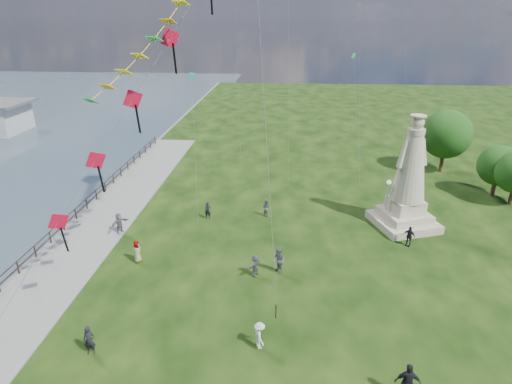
# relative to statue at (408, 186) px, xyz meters

# --- Properties ---
(waterfront) EXTENTS (200.00, 200.00, 1.51)m
(waterfront) POSITION_rel_statue_xyz_m (-25.50, -6.13, -3.44)
(waterfront) COLOR #33404D
(waterfront) RESTS_ON ground
(statue) EXTENTS (5.59, 5.59, 8.94)m
(statue) POSITION_rel_statue_xyz_m (0.00, 0.00, 0.00)
(statue) COLOR tan
(statue) RESTS_ON ground
(lamppost) EXTENTS (0.35, 0.35, 3.81)m
(lamppost) POSITION_rel_statue_xyz_m (-1.47, 0.09, -0.62)
(lamppost) COLOR silver
(lamppost) RESTS_ON ground
(tree_row) EXTENTS (7.86, 12.68, 6.64)m
(tree_row) POSITION_rel_statue_xyz_m (8.39, 9.99, 0.24)
(tree_row) COLOR #382314
(tree_row) RESTS_ON ground
(person_0) EXTENTS (0.63, 0.45, 1.62)m
(person_0) POSITION_rel_statue_xyz_m (-18.86, -15.53, -2.56)
(person_0) COLOR black
(person_0) RESTS_ON ground
(person_1) EXTENTS (0.95, 1.07, 1.87)m
(person_1) POSITION_rel_statue_xyz_m (-9.76, -7.65, -2.44)
(person_1) COLOR #595960
(person_1) RESTS_ON ground
(person_2) EXTENTS (0.83, 1.10, 1.51)m
(person_2) POSITION_rel_statue_xyz_m (-10.51, -14.45, -2.62)
(person_2) COLOR silver
(person_2) RESTS_ON ground
(person_3) EXTENTS (1.16, 0.67, 1.91)m
(person_3) POSITION_rel_statue_xyz_m (-3.87, -17.08, -2.42)
(person_3) COLOR black
(person_3) RESTS_ON ground
(person_5) EXTENTS (1.36, 1.62, 1.63)m
(person_5) POSITION_rel_statue_xyz_m (-22.07, -3.13, -2.56)
(person_5) COLOR #595960
(person_5) RESTS_ON ground
(person_6) EXTENTS (0.53, 0.35, 1.45)m
(person_6) POSITION_rel_statue_xyz_m (-15.80, -0.01, -2.65)
(person_6) COLOR black
(person_6) RESTS_ON ground
(person_7) EXTENTS (0.83, 0.80, 1.47)m
(person_7) POSITION_rel_statue_xyz_m (-11.03, 0.88, -2.64)
(person_7) COLOR #595960
(person_7) RESTS_ON ground
(person_8) EXTENTS (0.66, 1.10, 1.62)m
(person_8) POSITION_rel_statue_xyz_m (0.45, -0.41, -2.56)
(person_8) COLOR silver
(person_8) RESTS_ON ground
(person_9) EXTENTS (1.01, 0.91, 1.55)m
(person_9) POSITION_rel_statue_xyz_m (-0.40, -3.29, -2.60)
(person_9) COLOR black
(person_9) RESTS_ON ground
(person_10) EXTENTS (0.50, 0.79, 1.58)m
(person_10) POSITION_rel_statue_xyz_m (-19.37, -6.98, -2.58)
(person_10) COLOR #595960
(person_10) RESTS_ON ground
(person_11) EXTENTS (1.19, 1.51, 1.50)m
(person_11) POSITION_rel_statue_xyz_m (-11.25, -8.02, -2.62)
(person_11) COLOR #595960
(person_11) RESTS_ON ground
(red_kite_train) EXTENTS (12.39, 9.35, 20.61)m
(red_kite_train) POSITION_rel_statue_xyz_m (-16.28, -10.51, 9.41)
(red_kite_train) COLOR black
(red_kite_train) RESTS_ON ground
(small_kites) EXTENTS (18.98, 14.71, 33.67)m
(small_kites) POSITION_rel_statue_xyz_m (-7.97, 9.20, 12.20)
(small_kites) COLOR teal
(small_kites) RESTS_ON ground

